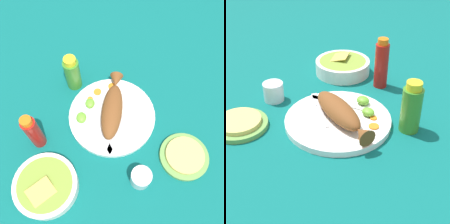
{
  "view_description": "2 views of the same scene",
  "coord_description": "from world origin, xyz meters",
  "views": [
    {
      "loc": [
        0.4,
        -0.03,
        0.8
      ],
      "look_at": [
        0.0,
        0.0,
        0.04
      ],
      "focal_mm": 40.0,
      "sensor_mm": 36.0,
      "label": 1
    },
    {
      "loc": [
        -0.61,
        0.52,
        0.57
      ],
      "look_at": [
        0.0,
        0.0,
        0.04
      ],
      "focal_mm": 55.0,
      "sensor_mm": 36.0,
      "label": 2
    }
  ],
  "objects": [
    {
      "name": "tortilla_stack",
      "position": [
        0.16,
        0.22,
        0.02
      ],
      "size": [
        0.13,
        0.13,
        0.01
      ],
      "primitive_type": "cylinder",
      "color": "#E0C666",
      "rests_on": "tortilla_plate"
    },
    {
      "name": "guacamole_bowl",
      "position": [
        0.23,
        -0.22,
        0.03
      ],
      "size": [
        0.19,
        0.19,
        0.06
      ],
      "color": "white",
      "rests_on": "ground_plane"
    },
    {
      "name": "carrot_slice_mid",
      "position": [
        -0.1,
        -0.05,
        0.02
      ],
      "size": [
        0.03,
        0.03,
        0.0
      ],
      "primitive_type": "cylinder",
      "color": "orange",
      "rests_on": "main_plate"
    },
    {
      "name": "main_plate",
      "position": [
        0.0,
        0.0,
        0.01
      ],
      "size": [
        0.3,
        0.3,
        0.02
      ],
      "primitive_type": "cylinder",
      "color": "white",
      "rests_on": "ground_plane"
    },
    {
      "name": "fried_fish",
      "position": [
        -0.01,
        0.0,
        0.04
      ],
      "size": [
        0.26,
        0.11,
        0.05
      ],
      "rotation": [
        0.0,
        0.0,
        -0.19
      ],
      "color": "brown",
      "rests_on": "main_plate"
    },
    {
      "name": "ground_plane",
      "position": [
        0.0,
        0.0,
        0.0
      ],
      "size": [
        4.0,
        4.0,
        0.0
      ],
      "primitive_type": "plane",
      "color": "#0C605B"
    },
    {
      "name": "carrot_slice_near",
      "position": [
        -0.12,
        0.01,
        0.02
      ],
      "size": [
        0.03,
        0.03,
        0.0
      ],
      "primitive_type": "cylinder",
      "color": "orange",
      "rests_on": "main_plate"
    },
    {
      "name": "carrot_slice_far",
      "position": [
        -0.07,
        -0.07,
        0.02
      ],
      "size": [
        0.02,
        0.02,
        0.0
      ],
      "primitive_type": "cylinder",
      "color": "orange",
      "rests_on": "main_plate"
    },
    {
      "name": "hot_sauce_bottle_red",
      "position": [
        0.08,
        -0.25,
        0.08
      ],
      "size": [
        0.05,
        0.05,
        0.17
      ],
      "color": "#B21914",
      "rests_on": "ground_plane"
    },
    {
      "name": "fork_far",
      "position": [
        0.07,
        -0.04,
        0.02
      ],
      "size": [
        0.17,
        0.09,
        0.0
      ],
      "rotation": [
        0.0,
        0.0,
        6.71
      ],
      "color": "silver",
      "rests_on": "main_plate"
    },
    {
      "name": "lime_wedge_main",
      "position": [
        -0.05,
        -0.08,
        0.03
      ],
      "size": [
        0.04,
        0.03,
        0.02
      ],
      "primitive_type": "ellipsoid",
      "color": "#6BB233",
      "rests_on": "main_plate"
    },
    {
      "name": "lime_wedge_side",
      "position": [
        0.01,
        -0.11,
        0.03
      ],
      "size": [
        0.04,
        0.04,
        0.02
      ],
      "primitive_type": "ellipsoid",
      "color": "#6BB233",
      "rests_on": "main_plate"
    },
    {
      "name": "fork_near",
      "position": [
        0.08,
        0.01,
        0.02
      ],
      "size": [
        0.17,
        0.09,
        0.0
      ],
      "rotation": [
        0.0,
        0.0,
        5.84
      ],
      "color": "silver",
      "rests_on": "main_plate"
    },
    {
      "name": "hot_sauce_bottle_green",
      "position": [
        -0.15,
        -0.13,
        0.07
      ],
      "size": [
        0.06,
        0.06,
        0.15
      ],
      "color": "#3D8428",
      "rests_on": "ground_plane"
    },
    {
      "name": "salt_cup",
      "position": [
        0.23,
        0.07,
        0.03
      ],
      "size": [
        0.06,
        0.06,
        0.06
      ],
      "color": "silver",
      "rests_on": "ground_plane"
    },
    {
      "name": "tortilla_plate",
      "position": [
        0.16,
        0.22,
        0.01
      ],
      "size": [
        0.16,
        0.16,
        0.01
      ],
      "primitive_type": "cylinder",
      "color": "#6B9E4C",
      "rests_on": "ground_plane"
    }
  ]
}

